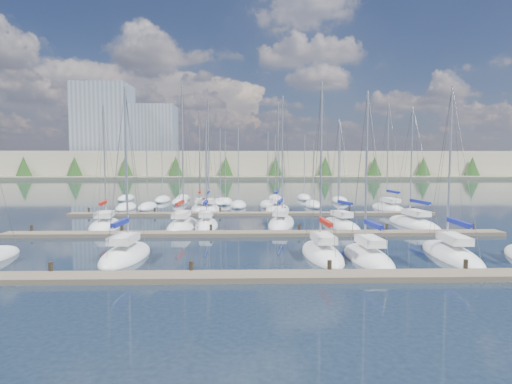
{
  "coord_description": "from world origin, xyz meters",
  "views": [
    {
      "loc": [
        -0.86,
        -21.37,
        6.64
      ],
      "look_at": [
        0.0,
        14.0,
        4.0
      ],
      "focal_mm": 30.0,
      "sensor_mm": 36.0,
      "label": 1
    }
  ],
  "objects_px": {
    "sailboat_f": "(451,254)",
    "sailboat_j": "(206,225)",
    "sailboat_e": "(368,257)",
    "sailboat_p": "(277,209)",
    "sailboat_h": "(105,226)",
    "sailboat_m": "(413,224)",
    "sailboat_i": "(182,225)",
    "sailboat_l": "(340,225)",
    "sailboat_n": "(200,209)",
    "sailboat_c": "(126,255)",
    "sailboat_k": "(281,223)",
    "sailboat_d": "(322,254)",
    "sailboat_r": "(389,208)",
    "sailboat_o": "(209,209)"
  },
  "relations": [
    {
      "from": "sailboat_p",
      "to": "sailboat_i",
      "type": "relative_size",
      "value": 1.01
    },
    {
      "from": "sailboat_i",
      "to": "sailboat_j",
      "type": "height_order",
      "value": "sailboat_i"
    },
    {
      "from": "sailboat_c",
      "to": "sailboat_l",
      "type": "xyz_separation_m",
      "value": [
        17.65,
        12.96,
        -0.0
      ]
    },
    {
      "from": "sailboat_h",
      "to": "sailboat_k",
      "type": "bearing_deg",
      "value": -3.91
    },
    {
      "from": "sailboat_n",
      "to": "sailboat_h",
      "type": "distance_m",
      "value": 16.39
    },
    {
      "from": "sailboat_c",
      "to": "sailboat_i",
      "type": "height_order",
      "value": "sailboat_i"
    },
    {
      "from": "sailboat_c",
      "to": "sailboat_i",
      "type": "relative_size",
      "value": 0.84
    },
    {
      "from": "sailboat_m",
      "to": "sailboat_c",
      "type": "bearing_deg",
      "value": -157.8
    },
    {
      "from": "sailboat_m",
      "to": "sailboat_k",
      "type": "xyz_separation_m",
      "value": [
        -13.45,
        0.78,
        0.01
      ]
    },
    {
      "from": "sailboat_f",
      "to": "sailboat_r",
      "type": "bearing_deg",
      "value": 83.16
    },
    {
      "from": "sailboat_l",
      "to": "sailboat_r",
      "type": "relative_size",
      "value": 0.76
    },
    {
      "from": "sailboat_i",
      "to": "sailboat_n",
      "type": "bearing_deg",
      "value": 90.93
    },
    {
      "from": "sailboat_d",
      "to": "sailboat_r",
      "type": "bearing_deg",
      "value": 60.53
    },
    {
      "from": "sailboat_h",
      "to": "sailboat_k",
      "type": "xyz_separation_m",
      "value": [
        17.59,
        1.42,
        0.01
      ]
    },
    {
      "from": "sailboat_j",
      "to": "sailboat_c",
      "type": "bearing_deg",
      "value": -108.71
    },
    {
      "from": "sailboat_m",
      "to": "sailboat_l",
      "type": "relative_size",
      "value": 1.12
    },
    {
      "from": "sailboat_d",
      "to": "sailboat_k",
      "type": "bearing_deg",
      "value": 93.67
    },
    {
      "from": "sailboat_l",
      "to": "sailboat_j",
      "type": "xyz_separation_m",
      "value": [
        -13.35,
        0.28,
        0.01
      ]
    },
    {
      "from": "sailboat_i",
      "to": "sailboat_f",
      "type": "xyz_separation_m",
      "value": [
        20.42,
        -13.49,
        -0.01
      ]
    },
    {
      "from": "sailboat_i",
      "to": "sailboat_o",
      "type": "bearing_deg",
      "value": 85.88
    },
    {
      "from": "sailboat_o",
      "to": "sailboat_r",
      "type": "relative_size",
      "value": 1.02
    },
    {
      "from": "sailboat_m",
      "to": "sailboat_d",
      "type": "height_order",
      "value": "sailboat_m"
    },
    {
      "from": "sailboat_r",
      "to": "sailboat_j",
      "type": "distance_m",
      "value": 27.15
    },
    {
      "from": "sailboat_p",
      "to": "sailboat_r",
      "type": "xyz_separation_m",
      "value": [
        14.99,
        0.29,
        0.0
      ]
    },
    {
      "from": "sailboat_c",
      "to": "sailboat_d",
      "type": "relative_size",
      "value": 0.97
    },
    {
      "from": "sailboat_d",
      "to": "sailboat_j",
      "type": "bearing_deg",
      "value": 122.31
    },
    {
      "from": "sailboat_l",
      "to": "sailboat_r",
      "type": "distance_m",
      "value": 17.5
    },
    {
      "from": "sailboat_d",
      "to": "sailboat_c",
      "type": "bearing_deg",
      "value": 177.63
    },
    {
      "from": "sailboat_l",
      "to": "sailboat_i",
      "type": "distance_m",
      "value": 15.73
    },
    {
      "from": "sailboat_n",
      "to": "sailboat_m",
      "type": "relative_size",
      "value": 1.09
    },
    {
      "from": "sailboat_e",
      "to": "sailboat_p",
      "type": "bearing_deg",
      "value": 94.55
    },
    {
      "from": "sailboat_i",
      "to": "sailboat_m",
      "type": "bearing_deg",
      "value": 3.53
    },
    {
      "from": "sailboat_n",
      "to": "sailboat_l",
      "type": "height_order",
      "value": "sailboat_n"
    },
    {
      "from": "sailboat_h",
      "to": "sailboat_e",
      "type": "xyz_separation_m",
      "value": [
        22.05,
        -14.34,
        0.01
      ]
    },
    {
      "from": "sailboat_h",
      "to": "sailboat_m",
      "type": "distance_m",
      "value": 31.05
    },
    {
      "from": "sailboat_c",
      "to": "sailboat_l",
      "type": "bearing_deg",
      "value": 38.78
    },
    {
      "from": "sailboat_p",
      "to": "sailboat_i",
      "type": "distance_m",
      "value": 17.52
    },
    {
      "from": "sailboat_m",
      "to": "sailboat_e",
      "type": "distance_m",
      "value": 17.47
    },
    {
      "from": "sailboat_d",
      "to": "sailboat_f",
      "type": "height_order",
      "value": "sailboat_d"
    },
    {
      "from": "sailboat_e",
      "to": "sailboat_h",
      "type": "bearing_deg",
      "value": 143.6
    },
    {
      "from": "sailboat_e",
      "to": "sailboat_c",
      "type": "relative_size",
      "value": 0.97
    },
    {
      "from": "sailboat_f",
      "to": "sailboat_j",
      "type": "xyz_separation_m",
      "value": [
        -18.05,
        13.57,
        0.0
      ]
    },
    {
      "from": "sailboat_k",
      "to": "sailboat_l",
      "type": "bearing_deg",
      "value": -6.12
    },
    {
      "from": "sailboat_j",
      "to": "sailboat_d",
      "type": "bearing_deg",
      "value": -55.87
    },
    {
      "from": "sailboat_l",
      "to": "sailboat_n",
      "type": "bearing_deg",
      "value": 124.66
    },
    {
      "from": "sailboat_e",
      "to": "sailboat_k",
      "type": "relative_size",
      "value": 0.86
    },
    {
      "from": "sailboat_p",
      "to": "sailboat_d",
      "type": "relative_size",
      "value": 1.17
    },
    {
      "from": "sailboat_h",
      "to": "sailboat_e",
      "type": "distance_m",
      "value": 26.3
    },
    {
      "from": "sailboat_m",
      "to": "sailboat_j",
      "type": "xyz_separation_m",
      "value": [
        -21.05,
        -0.63,
        0.01
      ]
    },
    {
      "from": "sailboat_o",
      "to": "sailboat_k",
      "type": "xyz_separation_m",
      "value": [
        8.56,
        -12.16,
        -0.0
      ]
    }
  ]
}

